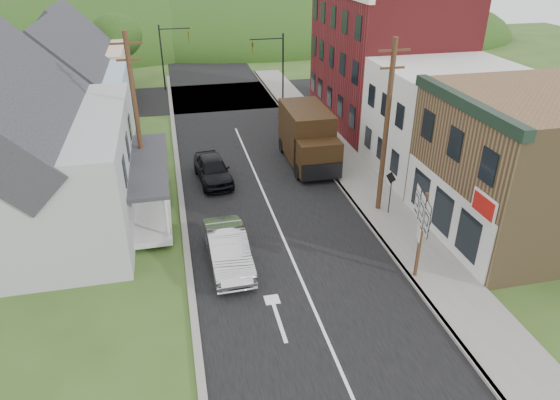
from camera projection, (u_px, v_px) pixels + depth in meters
ground at (292, 260)px, 22.69m from camera, size 120.00×120.00×0.00m
road at (254, 171)px, 31.32m from camera, size 9.00×90.00×0.02m
cross_road at (222, 97)px, 45.99m from camera, size 60.00×9.00×0.02m
sidewalk_right at (354, 174)px, 30.71m from camera, size 2.80×55.00×0.15m
curb_right at (333, 176)px, 30.45m from camera, size 0.20×55.00×0.15m
curb_left at (180, 191)px, 28.66m from camera, size 0.30×55.00×0.12m
storefront_tan at (528, 167)px, 23.27m from camera, size 8.00×8.00×7.00m
storefront_white at (446, 121)px, 29.86m from camera, size 8.00×7.00×6.50m
storefront_red at (385, 58)px, 37.24m from camera, size 8.00×12.00×10.00m
house_gray at (17, 147)px, 23.55m from camera, size 10.20×12.24×8.35m
house_blue at (73, 94)px, 33.49m from camera, size 7.14×8.16×7.28m
house_cream at (82, 65)px, 41.16m from camera, size 7.14×8.16×7.28m
utility_pole_right at (386, 128)px, 24.64m from camera, size 1.60×0.26×9.00m
utility_pole_left at (136, 117)px, 26.16m from camera, size 1.60×0.26×9.00m
traffic_signal_right at (275, 61)px, 42.06m from camera, size 2.87×0.20×6.00m
traffic_signal_left at (169, 50)px, 46.42m from camera, size 2.87×0.20×6.00m
tree_left_d at (116, 36)px, 46.27m from camera, size 4.80×4.80×6.94m
forested_ridge at (198, 42)px, 70.15m from camera, size 90.00×30.00×16.00m
silver_sedan at (228, 250)px, 21.98m from camera, size 1.82×4.89×1.60m
dark_sedan at (213, 169)px, 29.66m from camera, size 2.26×4.66×1.53m
delivery_van at (308, 137)px, 31.54m from camera, size 2.66×6.35×3.54m
route_sign_cluster at (421, 224)px, 20.22m from camera, size 0.61×2.21×3.95m
warning_sign at (391, 187)px, 25.55m from camera, size 0.29×0.60×2.37m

